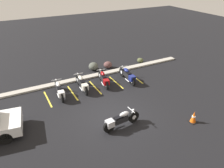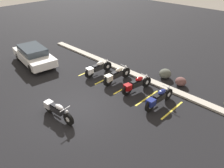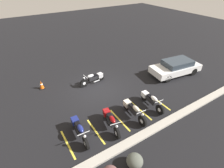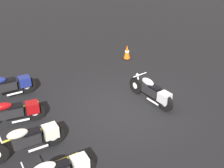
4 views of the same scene
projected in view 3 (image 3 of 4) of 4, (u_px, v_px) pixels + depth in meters
The scene contains 15 objects.
ground at pixel (99, 90), 13.31m from camera, with size 60.00×60.00×0.00m, color black.
motorcycle_silver_featured at pixel (94, 78), 13.84m from camera, with size 2.20×0.62×0.86m.
parked_bike_0 at pixel (151, 100), 11.50m from camera, with size 0.64×2.27×0.89m.
parked_bike_1 at pixel (133, 110), 10.67m from camera, with size 0.65×2.32×0.91m.
parked_bike_2 at pixel (111, 120), 9.97m from camera, with size 0.75×2.24×0.88m.
parked_bike_3 at pixel (79, 129), 9.39m from camera, with size 0.65×2.32×0.91m.
car_white at pixel (176, 67), 14.95m from camera, with size 4.51×2.37×1.29m.
concrete_curb at pixel (144, 134), 9.63m from camera, with size 18.00×0.50×0.12m, color #A8A399.
landscape_rock_0 at pixel (135, 161), 8.00m from camera, with size 0.79×0.77×0.64m, color #494D45.
traffic_cone at pixel (41, 85), 13.28m from camera, with size 0.40×0.40×0.68m.
stall_line_0 at pixel (159, 102), 12.09m from camera, with size 0.10×2.10×0.00m, color gold.
stall_line_1 at pixel (141, 110), 11.35m from camera, with size 0.10×2.10×0.00m, color gold.
stall_line_2 at pixel (120, 120), 10.62m from camera, with size 0.10×2.10×0.00m, color gold.
stall_line_3 at pixel (96, 131), 9.88m from camera, with size 0.10×2.10×0.00m, color gold.
stall_line_4 at pixel (68, 144), 9.14m from camera, with size 0.10×2.10×0.00m, color gold.
Camera 3 is at (5.00, 9.72, 7.66)m, focal length 28.00 mm.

